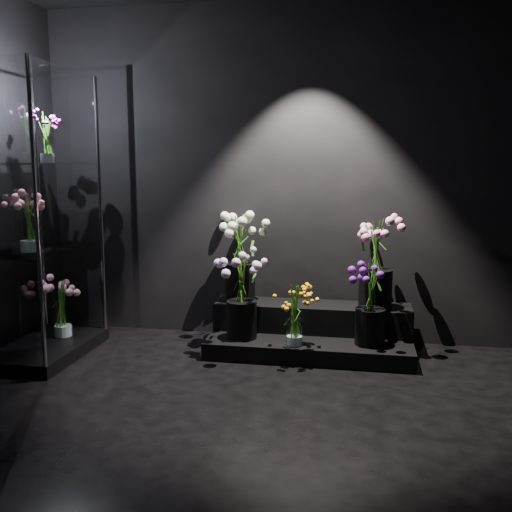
# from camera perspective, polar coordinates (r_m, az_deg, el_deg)

# --- Properties ---
(floor) EXTENTS (4.00, 4.00, 0.00)m
(floor) POSITION_cam_1_polar(r_m,az_deg,el_deg) (3.22, -3.77, -18.23)
(floor) COLOR black
(floor) RESTS_ON ground
(wall_back) EXTENTS (4.00, 0.00, 4.00)m
(wall_back) POSITION_cam_1_polar(r_m,az_deg,el_deg) (4.82, 1.97, 8.18)
(wall_back) COLOR black
(wall_back) RESTS_ON floor
(display_riser) EXTENTS (1.59, 0.71, 0.35)m
(display_riser) POSITION_cam_1_polar(r_m,az_deg,el_deg) (4.66, 5.50, -7.53)
(display_riser) COLOR black
(display_riser) RESTS_ON floor
(display_case) EXTENTS (0.59, 0.99, 2.18)m
(display_case) POSITION_cam_1_polar(r_m,az_deg,el_deg) (4.61, -20.94, 3.67)
(display_case) COLOR black
(display_case) RESTS_ON floor
(bouquet_orange_bells) EXTENTS (0.26, 0.26, 0.47)m
(bouquet_orange_bells) POSITION_cam_1_polar(r_m,az_deg,el_deg) (4.29, 3.89, -5.80)
(bouquet_orange_bells) COLOR white
(bouquet_orange_bells) RESTS_ON display_riser
(bouquet_lilac) EXTENTS (0.46, 0.46, 0.66)m
(bouquet_lilac) POSITION_cam_1_polar(r_m,az_deg,el_deg) (4.43, -1.46, -3.32)
(bouquet_lilac) COLOR black
(bouquet_lilac) RESTS_ON display_riser
(bouquet_purple) EXTENTS (0.37, 0.37, 0.63)m
(bouquet_purple) POSITION_cam_1_polar(r_m,az_deg,el_deg) (4.36, 11.42, -4.30)
(bouquet_purple) COLOR black
(bouquet_purple) RESTS_ON display_riser
(bouquet_cream_roses) EXTENTS (0.50, 0.50, 0.73)m
(bouquet_cream_roses) POSITION_cam_1_polar(r_m,az_deg,el_deg) (4.69, -1.62, 0.58)
(bouquet_cream_roses) COLOR black
(bouquet_cream_roses) RESTS_ON display_riser
(bouquet_pink_roses) EXTENTS (0.51, 0.51, 0.71)m
(bouquet_pink_roses) POSITION_cam_1_polar(r_m,az_deg,el_deg) (4.57, 11.95, -0.14)
(bouquet_pink_roses) COLOR black
(bouquet_pink_roses) RESTS_ON display_riser
(bouquet_case_pink) EXTENTS (0.28, 0.28, 0.45)m
(bouquet_case_pink) POSITION_cam_1_polar(r_m,az_deg,el_deg) (4.47, -21.80, 3.38)
(bouquet_case_pink) COLOR white
(bouquet_case_pink) RESTS_ON display_case
(bouquet_case_magenta) EXTENTS (0.25, 0.25, 0.41)m
(bouquet_case_magenta) POSITION_cam_1_polar(r_m,az_deg,el_deg) (4.73, -20.24, 11.30)
(bouquet_case_magenta) COLOR white
(bouquet_case_magenta) RESTS_ON display_case
(bouquet_case_base_pink) EXTENTS (0.42, 0.42, 0.46)m
(bouquet_case_base_pink) POSITION_cam_1_polar(r_m,az_deg,el_deg) (4.87, -18.84, -4.82)
(bouquet_case_base_pink) COLOR white
(bouquet_case_base_pink) RESTS_ON display_case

